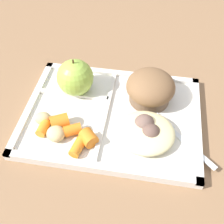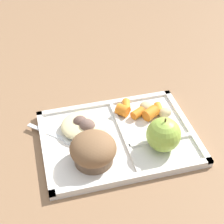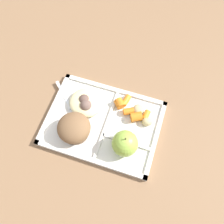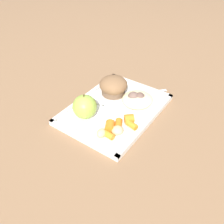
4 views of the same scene
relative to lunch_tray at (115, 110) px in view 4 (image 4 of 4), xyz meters
name	(u,v)px [view 4 (image 4 of 4)]	position (x,y,z in m)	size (l,w,h in m)	color
ground	(115,111)	(0.00, 0.00, -0.01)	(6.00, 6.00, 0.00)	#846042
lunch_tray	(115,110)	(0.00, 0.00, 0.00)	(0.34, 0.25, 0.02)	silver
green_apple	(85,107)	(-0.08, 0.05, 0.04)	(0.07, 0.07, 0.08)	#93B742
bran_muffin	(113,86)	(0.07, 0.05, 0.03)	(0.10, 0.10, 0.06)	brown
carrot_slice_back	(109,135)	(-0.12, -0.06, 0.01)	(0.02, 0.02, 0.03)	orange
carrot_slice_large	(129,119)	(-0.03, -0.07, 0.02)	(0.03, 0.03, 0.03)	orange
carrot_slice_edge	(110,126)	(-0.09, -0.04, 0.02)	(0.03, 0.03, 0.03)	orange
carrot_slice_diagonal	(119,124)	(-0.06, -0.06, 0.01)	(0.02, 0.02, 0.03)	orange
carrot_slice_small	(132,125)	(-0.04, -0.09, 0.01)	(0.02, 0.02, 0.03)	orange
potato_chunk_corner	(101,133)	(-0.12, -0.04, 0.02)	(0.03, 0.02, 0.02)	tan
potato_chunk_small	(117,130)	(-0.09, -0.07, 0.02)	(0.03, 0.03, 0.02)	tan
egg_noodle_pile	(137,99)	(0.07, -0.04, 0.02)	(0.11, 0.10, 0.03)	beige
meatball_back	(140,98)	(0.08, -0.05, 0.02)	(0.04, 0.04, 0.04)	brown
meatball_center	(133,97)	(0.07, -0.03, 0.02)	(0.04, 0.04, 0.04)	brown
plastic_fork	(142,93)	(0.13, -0.03, 0.01)	(0.13, 0.12, 0.00)	silver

